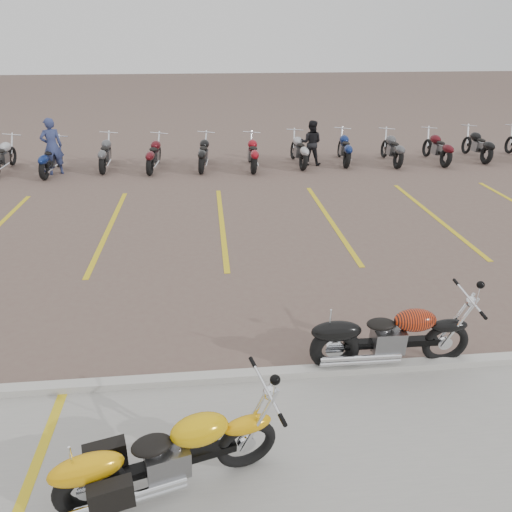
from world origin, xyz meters
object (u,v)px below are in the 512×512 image
Objects in this scene: yellow_cruiser at (165,455)px; person_a at (52,146)px; flame_cruiser at (386,338)px; person_b at (311,143)px.

yellow_cruiser is 13.58m from person_a.
flame_cruiser is at bearing 98.83° from person_a.
person_a reaches higher than person_b.
person_b is (8.57, 0.42, -0.15)m from person_a.
flame_cruiser is 1.48× the size of person_b.
yellow_cruiser is 13.92m from person_b.
yellow_cruiser is 1.46× the size of person_b.
person_a reaches higher than yellow_cruiser.
flame_cruiser is 11.55m from person_b.
yellow_cruiser is at bearing 91.98° from person_b.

